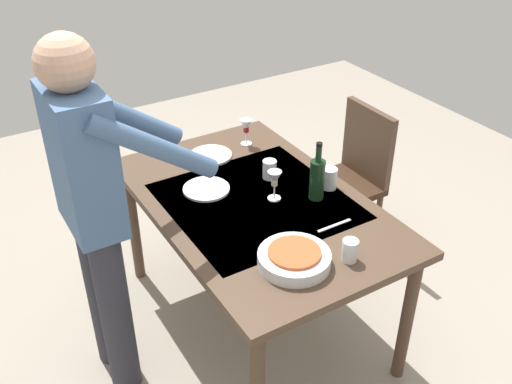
{
  "coord_description": "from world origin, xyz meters",
  "views": [
    {
      "loc": [
        -1.98,
        1.2,
        2.29
      ],
      "look_at": [
        0.0,
        0.0,
        0.82
      ],
      "focal_mm": 40.76,
      "sensor_mm": 36.0,
      "label": 1
    }
  ],
  "objects_px": {
    "dinner_plate_far": "(211,155)",
    "chair_near": "(353,172)",
    "water_cup_near_right": "(329,178)",
    "dinner_plate_near": "(206,189)",
    "wine_bottle": "(317,178)",
    "wine_glass_right": "(274,180)",
    "wine_glass_left": "(246,127)",
    "person_server": "(95,206)",
    "serving_bowl_pasta": "(294,258)",
    "water_cup_far_left": "(350,250)",
    "water_cup_near_left": "(270,169)",
    "dining_table": "(256,214)"
  },
  "relations": [
    {
      "from": "chair_near",
      "to": "wine_bottle",
      "type": "relative_size",
      "value": 3.07
    },
    {
      "from": "person_server",
      "to": "serving_bowl_pasta",
      "type": "xyz_separation_m",
      "value": [
        -0.55,
        -0.62,
        -0.16
      ]
    },
    {
      "from": "wine_glass_left",
      "to": "wine_glass_right",
      "type": "xyz_separation_m",
      "value": [
        -0.55,
        0.17,
        0.0
      ]
    },
    {
      "from": "water_cup_near_left",
      "to": "water_cup_near_right",
      "type": "relative_size",
      "value": 0.9
    },
    {
      "from": "dining_table",
      "to": "dinner_plate_far",
      "type": "height_order",
      "value": "dinner_plate_far"
    },
    {
      "from": "person_server",
      "to": "wine_bottle",
      "type": "height_order",
      "value": "person_server"
    },
    {
      "from": "water_cup_far_left",
      "to": "dinner_plate_near",
      "type": "xyz_separation_m",
      "value": [
        0.79,
        0.26,
        -0.04
      ]
    },
    {
      "from": "dinner_plate_far",
      "to": "chair_near",
      "type": "bearing_deg",
      "value": -104.23
    },
    {
      "from": "wine_bottle",
      "to": "dining_table",
      "type": "bearing_deg",
      "value": 64.42
    },
    {
      "from": "wine_glass_right",
      "to": "serving_bowl_pasta",
      "type": "distance_m",
      "value": 0.5
    },
    {
      "from": "wine_bottle",
      "to": "dinner_plate_near",
      "type": "distance_m",
      "value": 0.55
    },
    {
      "from": "person_server",
      "to": "water_cup_near_right",
      "type": "bearing_deg",
      "value": -97.67
    },
    {
      "from": "chair_near",
      "to": "wine_glass_left",
      "type": "xyz_separation_m",
      "value": [
        0.23,
        0.6,
        0.35
      ]
    },
    {
      "from": "water_cup_near_left",
      "to": "person_server",
      "type": "bearing_deg",
      "value": 95.29
    },
    {
      "from": "chair_near",
      "to": "dinner_plate_near",
      "type": "bearing_deg",
      "value": 94.62
    },
    {
      "from": "dining_table",
      "to": "water_cup_near_right",
      "type": "distance_m",
      "value": 0.4
    },
    {
      "from": "serving_bowl_pasta",
      "to": "dinner_plate_near",
      "type": "relative_size",
      "value": 1.3
    },
    {
      "from": "dining_table",
      "to": "dinner_plate_far",
      "type": "distance_m",
      "value": 0.51
    },
    {
      "from": "dining_table",
      "to": "water_cup_far_left",
      "type": "distance_m",
      "value": 0.6
    },
    {
      "from": "wine_bottle",
      "to": "dinner_plate_near",
      "type": "bearing_deg",
      "value": 51.37
    },
    {
      "from": "water_cup_far_left",
      "to": "water_cup_near_right",
      "type": "bearing_deg",
      "value": -28.7
    },
    {
      "from": "water_cup_near_left",
      "to": "water_cup_far_left",
      "type": "bearing_deg",
      "value": 174.37
    },
    {
      "from": "chair_near",
      "to": "dining_table",
      "type": "bearing_deg",
      "value": 108.84
    },
    {
      "from": "person_server",
      "to": "dinner_plate_near",
      "type": "relative_size",
      "value": 7.34
    },
    {
      "from": "wine_glass_right",
      "to": "dinner_plate_near",
      "type": "distance_m",
      "value": 0.35
    },
    {
      "from": "wine_glass_left",
      "to": "wine_glass_right",
      "type": "height_order",
      "value": "same"
    },
    {
      "from": "dining_table",
      "to": "water_cup_near_right",
      "type": "xyz_separation_m",
      "value": [
        -0.08,
        -0.37,
        0.13
      ]
    },
    {
      "from": "wine_glass_left",
      "to": "wine_bottle",
      "type": "bearing_deg",
      "value": -179.36
    },
    {
      "from": "wine_glass_left",
      "to": "dinner_plate_far",
      "type": "bearing_deg",
      "value": 95.03
    },
    {
      "from": "dining_table",
      "to": "person_server",
      "type": "relative_size",
      "value": 0.88
    },
    {
      "from": "person_server",
      "to": "wine_glass_right",
      "type": "distance_m",
      "value": 0.83
    },
    {
      "from": "wine_bottle",
      "to": "person_server",
      "type": "bearing_deg",
      "value": 79.21
    },
    {
      "from": "water_cup_far_left",
      "to": "dinner_plate_far",
      "type": "bearing_deg",
      "value": 4.25
    },
    {
      "from": "person_server",
      "to": "wine_glass_left",
      "type": "height_order",
      "value": "person_server"
    },
    {
      "from": "chair_near",
      "to": "wine_bottle",
      "type": "xyz_separation_m",
      "value": [
        -0.42,
        0.59,
        0.35
      ]
    },
    {
      "from": "water_cup_far_left",
      "to": "dinner_plate_far",
      "type": "height_order",
      "value": "water_cup_far_left"
    },
    {
      "from": "water_cup_near_left",
      "to": "dinner_plate_far",
      "type": "bearing_deg",
      "value": 23.12
    },
    {
      "from": "chair_near",
      "to": "person_server",
      "type": "xyz_separation_m",
      "value": [
        -0.23,
        1.59,
        0.43
      ]
    },
    {
      "from": "wine_bottle",
      "to": "wine_glass_right",
      "type": "xyz_separation_m",
      "value": [
        0.1,
        0.18,
        -0.01
      ]
    },
    {
      "from": "person_server",
      "to": "water_cup_near_left",
      "type": "height_order",
      "value": "person_server"
    },
    {
      "from": "water_cup_near_right",
      "to": "dinner_plate_near",
      "type": "bearing_deg",
      "value": 60.84
    },
    {
      "from": "person_server",
      "to": "serving_bowl_pasta",
      "type": "distance_m",
      "value": 0.84
    },
    {
      "from": "water_cup_far_left",
      "to": "water_cup_near_left",
      "type": "bearing_deg",
      "value": -5.63
    },
    {
      "from": "wine_bottle",
      "to": "water_cup_near_left",
      "type": "distance_m",
      "value": 0.29
    },
    {
      "from": "wine_glass_right",
      "to": "water_cup_near_left",
      "type": "xyz_separation_m",
      "value": [
        0.18,
        -0.09,
        -0.06
      ]
    },
    {
      "from": "water_cup_near_right",
      "to": "serving_bowl_pasta",
      "type": "relative_size",
      "value": 0.36
    },
    {
      "from": "dining_table",
      "to": "wine_bottle",
      "type": "relative_size",
      "value": 5.05
    },
    {
      "from": "dining_table",
      "to": "water_cup_near_left",
      "type": "relative_size",
      "value": 15.38
    },
    {
      "from": "water_cup_near_right",
      "to": "serving_bowl_pasta",
      "type": "bearing_deg",
      "value": 129.78
    },
    {
      "from": "wine_bottle",
      "to": "serving_bowl_pasta",
      "type": "bearing_deg",
      "value": 133.89
    }
  ]
}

